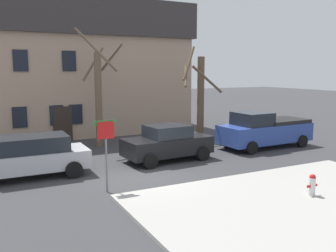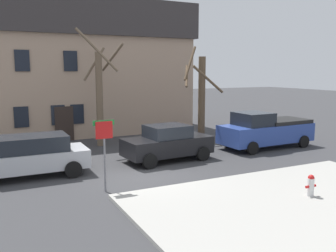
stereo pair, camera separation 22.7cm
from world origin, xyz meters
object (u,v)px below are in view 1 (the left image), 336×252
object	(u,v)px
street_sign_pole	(106,142)
tree_bare_mid	(200,96)
car_black_sedan	(167,143)
pickup_truck_blue	(264,130)
car_silver_wagon	(29,156)
tree_bare_near	(99,93)
bicycle_leaning	(23,148)
fire_hydrant	(312,184)
building_main	(72,67)

from	to	relation	value
street_sign_pole	tree_bare_mid	bearing A→B (deg)	39.67
car_black_sedan	street_sign_pole	distance (m)	5.16
street_sign_pole	pickup_truck_blue	bearing A→B (deg)	18.40
car_silver_wagon	tree_bare_near	bearing A→B (deg)	47.60
bicycle_leaning	fire_hydrant	bearing A→B (deg)	-54.54
building_main	tree_bare_mid	distance (m)	9.54
car_black_sedan	bicycle_leaning	xyz separation A→B (m)	(-6.05, 4.28, -0.48)
car_black_sedan	fire_hydrant	size ratio (longest dim) A/B	5.93
tree_bare_mid	building_main	bearing A→B (deg)	128.31
tree_bare_mid	street_sign_pole	size ratio (longest dim) A/B	2.23
bicycle_leaning	street_sign_pole	bearing A→B (deg)	-74.42
tree_bare_near	tree_bare_mid	world-z (taller)	tree_bare_near
street_sign_pole	bicycle_leaning	distance (m)	7.83
tree_bare_mid	car_black_sedan	distance (m)	5.45
building_main	tree_bare_mid	bearing A→B (deg)	-51.69
building_main	bicycle_leaning	distance (m)	8.65
tree_bare_near	car_silver_wagon	size ratio (longest dim) A/B	1.39
tree_bare_near	building_main	bearing A→B (deg)	90.92
tree_bare_mid	car_black_sedan	xyz separation A→B (m)	(-3.85, -3.35, -1.91)
building_main	car_black_sedan	distance (m)	11.48
tree_bare_near	fire_hydrant	distance (m)	12.53
tree_bare_near	bicycle_leaning	bearing A→B (deg)	-173.26
pickup_truck_blue	bicycle_leaning	world-z (taller)	pickup_truck_blue
tree_bare_near	tree_bare_mid	distance (m)	5.90
building_main	street_sign_pole	xyz separation A→B (m)	(-2.01, -13.86, -2.66)
fire_hydrant	tree_bare_near	bearing A→B (deg)	107.99
tree_bare_mid	car_silver_wagon	xyz separation A→B (m)	(-10.03, -3.30, -1.88)
bicycle_leaning	pickup_truck_blue	bearing A→B (deg)	-18.32
car_silver_wagon	building_main	bearing A→B (deg)	68.43
car_black_sedan	street_sign_pole	size ratio (longest dim) A/B	1.69
tree_bare_mid	bicycle_leaning	distance (m)	10.22
bicycle_leaning	building_main	bearing A→B (deg)	57.65
street_sign_pole	tree_bare_near	bearing A→B (deg)	75.09
building_main	tree_bare_near	bearing A→B (deg)	-89.08
building_main	pickup_truck_blue	xyz separation A→B (m)	(8.13, -10.48, -3.48)
tree_bare_near	pickup_truck_blue	size ratio (longest dim) A/B	1.18
street_sign_pole	bicycle_leaning	xyz separation A→B (m)	(-2.07, 7.42, -1.43)
building_main	bicycle_leaning	bearing A→B (deg)	-122.35
bicycle_leaning	car_silver_wagon	bearing A→B (deg)	-91.89
car_silver_wagon	car_black_sedan	size ratio (longest dim) A/B	1.08
building_main	car_silver_wagon	world-z (taller)	building_main
tree_bare_near	car_silver_wagon	world-z (taller)	tree_bare_near
building_main	street_sign_pole	size ratio (longest dim) A/B	6.05
fire_hydrant	street_sign_pole	bearing A→B (deg)	147.43
tree_bare_near	bicycle_leaning	distance (m)	4.95
building_main	car_silver_wagon	distance (m)	12.02
car_silver_wagon	pickup_truck_blue	xyz separation A→B (m)	(12.35, 0.19, 0.10)
building_main	tree_bare_mid	world-z (taller)	building_main
fire_hydrant	street_sign_pole	xyz separation A→B (m)	(-5.90, 3.77, 1.30)
fire_hydrant	car_silver_wagon	bearing A→B (deg)	139.37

